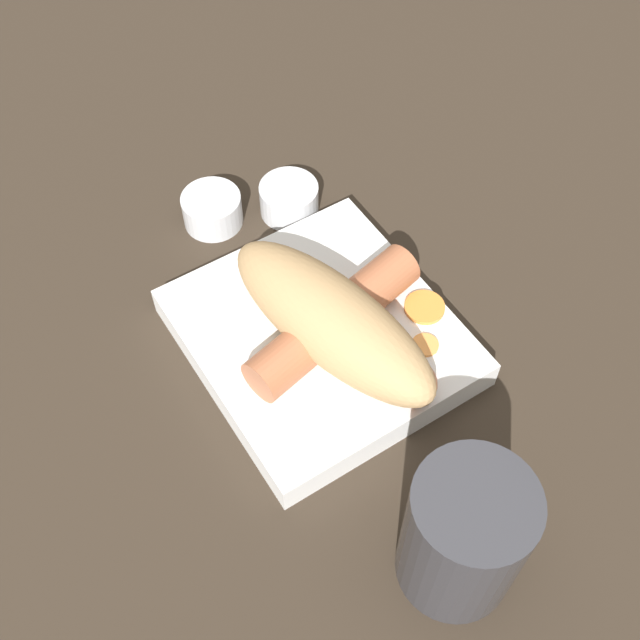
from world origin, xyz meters
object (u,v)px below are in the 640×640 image
object	(u,v)px
bread_roll	(337,317)
sausage	(334,320)
drink_glass	(464,536)
food_tray	(320,337)
condiment_cup_near	(289,200)
condiment_cup_far	(212,211)

from	to	relation	value
bread_roll	sausage	world-z (taller)	bread_roll
bread_roll	drink_glass	distance (m)	0.19
sausage	drink_glass	distance (m)	0.19
food_tray	bread_roll	xyz separation A→B (m)	(-0.02, -0.00, 0.04)
bread_roll	food_tray	bearing A→B (deg)	16.20
bread_roll	sausage	distance (m)	0.01
bread_roll	condiment_cup_near	distance (m)	0.17
condiment_cup_near	drink_glass	world-z (taller)	drink_glass
bread_roll	condiment_cup_far	size ratio (longest dim) A/B	3.87
condiment_cup_far	condiment_cup_near	bearing A→B (deg)	-112.01
bread_roll	drink_glass	world-z (taller)	drink_glass
condiment_cup_far	drink_glass	bearing A→B (deg)	177.95
bread_roll	condiment_cup_near	bearing A→B (deg)	-18.48
sausage	drink_glass	bearing A→B (deg)	171.92
food_tray	condiment_cup_far	xyz separation A→B (m)	(0.17, 0.01, -0.00)
sausage	condiment_cup_near	distance (m)	0.17
condiment_cup_far	drink_glass	world-z (taller)	drink_glass
food_tray	sausage	size ratio (longest dim) A/B	1.09
food_tray	bread_roll	distance (m)	0.05
food_tray	condiment_cup_far	bearing A→B (deg)	2.60
food_tray	drink_glass	distance (m)	0.21
bread_roll	sausage	bearing A→B (deg)	-15.92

